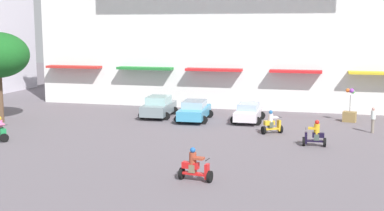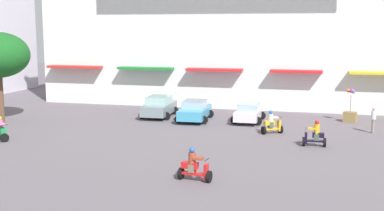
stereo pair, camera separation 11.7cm
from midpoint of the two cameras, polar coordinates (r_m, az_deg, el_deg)
name	(u,v)px [view 2 (the right image)]	position (r m, az deg, el deg)	size (l,w,h in m)	color
ground_plane	(212,164)	(24.85, 2.42, -6.76)	(128.00, 128.00, 0.00)	#60585F
parked_car_0	(159,107)	(37.91, -3.70, -0.12)	(2.50, 4.14, 1.59)	gray
parked_car_1	(195,110)	(36.32, 0.41, -0.57)	(2.54, 4.29, 1.47)	#3F97C2
parked_car_2	(249,112)	(36.01, 6.59, -0.78)	(2.22, 3.81, 1.36)	silver
scooter_rider_3	(194,167)	(22.11, 0.40, -7.07)	(1.54, 0.72, 1.51)	black
scooter_rider_5	(315,136)	(29.24, 14.00, -3.38)	(1.33, 0.57, 1.54)	black
scooter_rider_6	(1,130)	(32.07, -20.95, -2.69)	(1.38, 1.25, 1.45)	black
scooter_rider_9	(272,124)	(32.19, 9.25, -2.10)	(1.42, 1.16, 1.53)	black
pedestrian_2	(373,118)	(33.97, 20.16, -1.38)	(0.34, 0.34, 1.68)	gray
balloon_vendor_cart	(350,112)	(37.51, 17.75, -0.66)	(1.02, 0.84, 2.47)	olive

